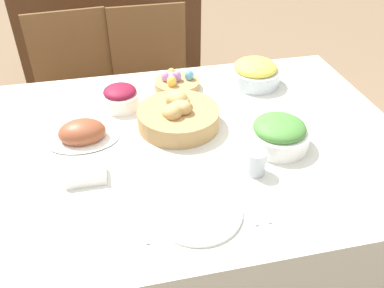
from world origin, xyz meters
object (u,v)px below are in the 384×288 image
object	(u,v)px
chair_far_left	(78,93)
egg_basket	(176,82)
dinner_plate	(198,212)
beet_salad_bowl	(120,97)
knife	(249,205)
chair_far_center	(154,86)
sideboard	(111,33)
pineapple_bowl	(255,73)
spoon	(259,203)
fork	(146,221)
drinking_cup	(256,162)
butter_dish	(86,176)
ham_platter	(82,133)
bread_basket	(178,115)
green_salad_bowl	(279,133)

from	to	relation	value
chair_far_left	egg_basket	distance (m)	0.73
dinner_plate	beet_salad_bowl	bearing A→B (deg)	104.77
egg_basket	knife	bearing A→B (deg)	-84.26
chair_far_center	sideboard	xyz separation A→B (m)	(-0.19, 0.88, -0.01)
sideboard	pineapple_bowl	bearing A→B (deg)	-68.41
knife	spoon	xyz separation A→B (m)	(0.03, 0.00, 0.00)
chair_far_left	sideboard	distance (m)	0.91
fork	drinking_cup	world-z (taller)	drinking_cup
beet_salad_bowl	butter_dish	world-z (taller)	beet_salad_bowl
knife	spoon	bearing A→B (deg)	2.41
spoon	fork	bearing A→B (deg)	177.59
ham_platter	drinking_cup	xyz separation A→B (m)	(0.53, -0.30, 0.01)
chair_far_left	dinner_plate	xyz separation A→B (m)	(0.38, -1.24, 0.25)
bread_basket	egg_basket	xyz separation A→B (m)	(0.05, 0.29, -0.02)
fork	butter_dish	size ratio (longest dim) A/B	1.31
chair_far_center	green_salad_bowl	distance (m)	1.07
chair_far_center	beet_salad_bowl	world-z (taller)	chair_far_center
beet_salad_bowl	drinking_cup	xyz separation A→B (m)	(0.38, -0.49, -0.00)
dinner_plate	spoon	distance (m)	0.18
egg_basket	ham_platter	xyz separation A→B (m)	(-0.39, -0.30, 0.00)
green_salad_bowl	butter_dish	distance (m)	0.65
sideboard	beet_salad_bowl	distance (m)	1.53
beet_salad_bowl	drinking_cup	world-z (taller)	beet_salad_bowl
egg_basket	fork	world-z (taller)	egg_basket
beet_salad_bowl	butter_dish	xyz separation A→B (m)	(-0.14, -0.41, -0.03)
fork	egg_basket	bearing A→B (deg)	75.44
green_salad_bowl	knife	bearing A→B (deg)	-126.56
dinner_plate	egg_basket	bearing A→B (deg)	84.16
sideboard	fork	xyz separation A→B (m)	(0.00, -2.12, 0.26)
beet_salad_bowl	drinking_cup	distance (m)	0.62
bread_basket	chair_far_center	bearing A→B (deg)	89.65
sideboard	egg_basket	distance (m)	1.44
chair_far_left	sideboard	xyz separation A→B (m)	(0.23, 0.88, -0.01)
pineapple_bowl	fork	bearing A→B (deg)	-128.69
fork	spoon	world-z (taller)	same
pineapple_bowl	knife	bearing A→B (deg)	-110.56
beet_salad_bowl	knife	xyz separation A→B (m)	(0.32, -0.63, -0.04)
chair_far_center	drinking_cup	distance (m)	1.15
chair_far_left	fork	xyz separation A→B (m)	(0.23, -1.24, 0.25)
butter_dish	drinking_cup	bearing A→B (deg)	-8.55
sideboard	chair_far_left	bearing A→B (deg)	-104.37
sideboard	spoon	bearing A→B (deg)	-81.16
beet_salad_bowl	fork	bearing A→B (deg)	-88.47
green_salad_bowl	beet_salad_bowl	size ratio (longest dim) A/B	1.40
chair_far_left	spoon	bearing A→B (deg)	-71.46
pineapple_bowl	knife	xyz separation A→B (m)	(-0.26, -0.70, -0.05)
sideboard	spoon	size ratio (longest dim) A/B	7.60
egg_basket	drinking_cup	xyz separation A→B (m)	(0.14, -0.60, 0.01)
chair_far_left	fork	distance (m)	1.28
spoon	drinking_cup	xyz separation A→B (m)	(0.04, 0.14, 0.04)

